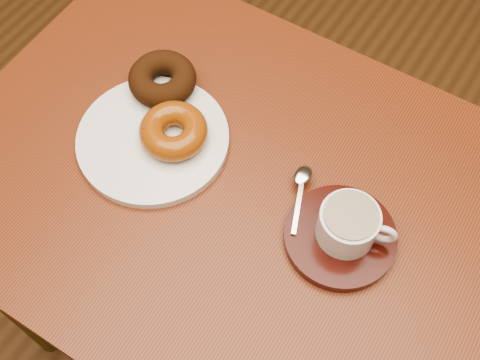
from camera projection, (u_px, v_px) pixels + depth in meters
The scene contains 7 objects.
cafe_table at pixel (230, 218), 0.96m from camera, with size 0.85×0.65×0.78m.
donut_plate at pixel (153, 139), 0.88m from camera, with size 0.22×0.22×0.01m, color white.
donut_cinnamon at pixel (162, 79), 0.90m from camera, with size 0.10×0.10×0.04m, color black.
donut_caramel at pixel (174, 131), 0.86m from camera, with size 0.11×0.11×0.04m.
saucer at pixel (340, 237), 0.80m from camera, with size 0.15×0.15×0.02m, color black.
coffee_cup at pixel (349, 224), 0.77m from camera, with size 0.10×0.08×0.06m.
teaspoon at pixel (302, 181), 0.83m from camera, with size 0.05×0.10×0.01m.
Camera 1 is at (0.12, -0.03, 1.52)m, focal length 45.00 mm.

